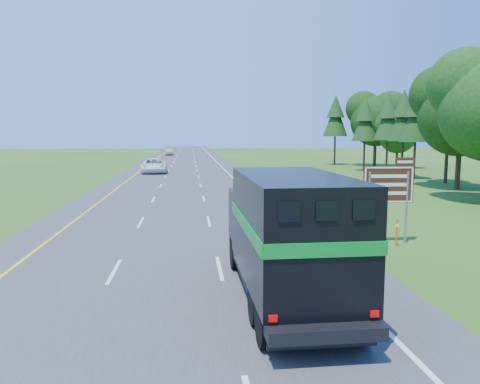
% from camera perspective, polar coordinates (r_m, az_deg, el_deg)
% --- Properties ---
extents(road, '(15.00, 260.00, 0.04)m').
position_cam_1_polar(road, '(55.33, -7.03, 2.11)').
color(road, '#38383A').
rests_on(road, ground).
extents(lane_markings, '(11.15, 260.00, 0.01)m').
position_cam_1_polar(lane_markings, '(55.33, -7.04, 2.13)').
color(lane_markings, yellow).
rests_on(lane_markings, road).
extents(horse_truck, '(2.70, 8.29, 3.66)m').
position_cam_1_polar(horse_truck, '(13.26, 5.73, -5.01)').
color(horse_truck, black).
rests_on(horse_truck, road).
extents(white_suv, '(3.18, 6.50, 1.78)m').
position_cam_1_polar(white_suv, '(58.21, -10.42, 3.19)').
color(white_suv, white).
rests_on(white_suv, road).
extents(far_car, '(2.13, 4.86, 1.63)m').
position_cam_1_polar(far_car, '(106.16, -8.63, 4.89)').
color(far_car, silver).
rests_on(far_car, road).
extents(exit_sign, '(2.22, 0.18, 3.76)m').
position_cam_1_polar(exit_sign, '(21.24, 17.73, 0.47)').
color(exit_sign, gray).
rests_on(exit_sign, ground).
extents(delineator, '(0.10, 0.05, 1.16)m').
position_cam_1_polar(delineator, '(21.09, 18.58, -4.62)').
color(delineator, '#D9550B').
rests_on(delineator, ground).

